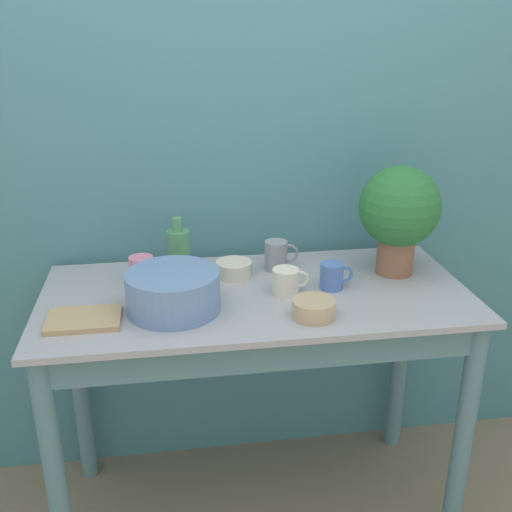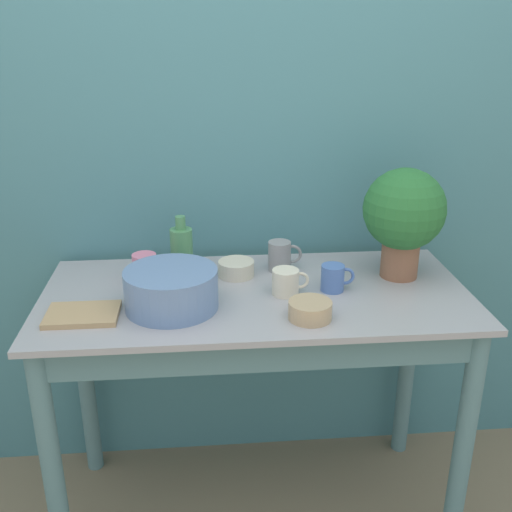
{
  "view_description": "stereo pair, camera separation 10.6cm",
  "coord_description": "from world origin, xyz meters",
  "px_view_note": "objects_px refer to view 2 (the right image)",
  "views": [
    {
      "loc": [
        -0.25,
        -1.37,
        1.65
      ],
      "look_at": [
        0.0,
        0.31,
        0.98
      ],
      "focal_mm": 42.0,
      "sensor_mm": 36.0,
      "label": 1
    },
    {
      "loc": [
        -0.15,
        -1.38,
        1.65
      ],
      "look_at": [
        0.0,
        0.31,
        0.98
      ],
      "focal_mm": 42.0,
      "sensor_mm": 36.0,
      "label": 2
    }
  ],
  "objects_px": {
    "bowl_wash_large": "(171,289)",
    "bowl_small_cream": "(236,268)",
    "bottle_tall": "(182,250)",
    "mug_grey": "(280,256)",
    "mug_pink": "(145,266)",
    "potted_plant": "(404,214)",
    "mug_blue": "(333,278)",
    "bowl_small_tan": "(310,310)",
    "tray_board": "(83,314)",
    "mug_cream": "(286,282)"
  },
  "relations": [
    {
      "from": "bowl_wash_large",
      "to": "bowl_small_cream",
      "type": "distance_m",
      "value": 0.3
    },
    {
      "from": "bottle_tall",
      "to": "mug_grey",
      "type": "height_order",
      "value": "bottle_tall"
    },
    {
      "from": "mug_grey",
      "to": "mug_pink",
      "type": "distance_m",
      "value": 0.45
    },
    {
      "from": "potted_plant",
      "to": "bottle_tall",
      "type": "distance_m",
      "value": 0.73
    },
    {
      "from": "bowl_wash_large",
      "to": "mug_blue",
      "type": "distance_m",
      "value": 0.51
    },
    {
      "from": "mug_pink",
      "to": "bowl_small_tan",
      "type": "xyz_separation_m",
      "value": [
        0.49,
        -0.33,
        -0.02
      ]
    },
    {
      "from": "bottle_tall",
      "to": "mug_pink",
      "type": "xyz_separation_m",
      "value": [
        -0.12,
        -0.03,
        -0.04
      ]
    },
    {
      "from": "mug_blue",
      "to": "tray_board",
      "type": "bearing_deg",
      "value": -171.11
    },
    {
      "from": "mug_pink",
      "to": "bottle_tall",
      "type": "bearing_deg",
      "value": 13.74
    },
    {
      "from": "bottle_tall",
      "to": "tray_board",
      "type": "height_order",
      "value": "bottle_tall"
    },
    {
      "from": "potted_plant",
      "to": "tray_board",
      "type": "xyz_separation_m",
      "value": [
        -0.99,
        -0.21,
        -0.21
      ]
    },
    {
      "from": "bottle_tall",
      "to": "bowl_small_tan",
      "type": "bearing_deg",
      "value": -44.15
    },
    {
      "from": "bowl_small_cream",
      "to": "tray_board",
      "type": "xyz_separation_m",
      "value": [
        -0.46,
        -0.26,
        -0.02
      ]
    },
    {
      "from": "bottle_tall",
      "to": "bowl_small_cream",
      "type": "relative_size",
      "value": 1.69
    },
    {
      "from": "bowl_wash_large",
      "to": "bottle_tall",
      "type": "xyz_separation_m",
      "value": [
        0.02,
        0.25,
        0.02
      ]
    },
    {
      "from": "potted_plant",
      "to": "mug_cream",
      "type": "xyz_separation_m",
      "value": [
        -0.39,
        -0.11,
        -0.18
      ]
    },
    {
      "from": "mug_grey",
      "to": "bottle_tall",
      "type": "bearing_deg",
      "value": -179.35
    },
    {
      "from": "mug_blue",
      "to": "mug_cream",
      "type": "height_order",
      "value": "mug_blue"
    },
    {
      "from": "mug_cream",
      "to": "bowl_small_cream",
      "type": "distance_m",
      "value": 0.21
    },
    {
      "from": "bowl_wash_large",
      "to": "mug_grey",
      "type": "xyz_separation_m",
      "value": [
        0.35,
        0.26,
        -0.01
      ]
    },
    {
      "from": "bowl_wash_large",
      "to": "bowl_small_cream",
      "type": "bearing_deg",
      "value": 47.6
    },
    {
      "from": "tray_board",
      "to": "bowl_small_cream",
      "type": "bearing_deg",
      "value": 29.76
    },
    {
      "from": "mug_cream",
      "to": "tray_board",
      "type": "relative_size",
      "value": 0.56
    },
    {
      "from": "mug_blue",
      "to": "mug_pink",
      "type": "bearing_deg",
      "value": 166.11
    },
    {
      "from": "tray_board",
      "to": "bowl_small_tan",
      "type": "bearing_deg",
      "value": -5.74
    },
    {
      "from": "mug_pink",
      "to": "tray_board",
      "type": "height_order",
      "value": "mug_pink"
    },
    {
      "from": "potted_plant",
      "to": "tray_board",
      "type": "bearing_deg",
      "value": -167.99
    },
    {
      "from": "bowl_small_tan",
      "to": "mug_cream",
      "type": "bearing_deg",
      "value": 105.13
    },
    {
      "from": "mug_grey",
      "to": "mug_blue",
      "type": "xyz_separation_m",
      "value": [
        0.14,
        -0.18,
        -0.01
      ]
    },
    {
      "from": "bottle_tall",
      "to": "bowl_wash_large",
      "type": "bearing_deg",
      "value": -95.51
    },
    {
      "from": "mug_pink",
      "to": "bowl_small_cream",
      "type": "relative_size",
      "value": 0.95
    },
    {
      "from": "bottle_tall",
      "to": "mug_blue",
      "type": "relative_size",
      "value": 1.89
    },
    {
      "from": "mug_cream",
      "to": "bowl_small_tan",
      "type": "bearing_deg",
      "value": -74.87
    },
    {
      "from": "tray_board",
      "to": "mug_cream",
      "type": "bearing_deg",
      "value": 9.78
    },
    {
      "from": "mug_grey",
      "to": "bowl_small_tan",
      "type": "xyz_separation_m",
      "value": [
        0.04,
        -0.36,
        -0.02
      ]
    },
    {
      "from": "mug_pink",
      "to": "bowl_small_tan",
      "type": "distance_m",
      "value": 0.59
    },
    {
      "from": "mug_grey",
      "to": "bowl_small_cream",
      "type": "distance_m",
      "value": 0.16
    },
    {
      "from": "bowl_small_tan",
      "to": "mug_grey",
      "type": "bearing_deg",
      "value": 96.26
    },
    {
      "from": "potted_plant",
      "to": "bowl_small_cream",
      "type": "distance_m",
      "value": 0.57
    },
    {
      "from": "mug_pink",
      "to": "bowl_small_tan",
      "type": "bearing_deg",
      "value": -34.0
    },
    {
      "from": "bottle_tall",
      "to": "bowl_small_cream",
      "type": "xyz_separation_m",
      "value": [
        0.18,
        -0.03,
        -0.06
      ]
    },
    {
      "from": "bowl_wash_large",
      "to": "mug_grey",
      "type": "distance_m",
      "value": 0.44
    },
    {
      "from": "mug_grey",
      "to": "mug_blue",
      "type": "bearing_deg",
      "value": -51.11
    },
    {
      "from": "bowl_small_cream",
      "to": "bowl_small_tan",
      "type": "bearing_deg",
      "value": -59.58
    },
    {
      "from": "bowl_wash_large",
      "to": "mug_blue",
      "type": "bearing_deg",
      "value": 9.01
    },
    {
      "from": "bowl_wash_large",
      "to": "mug_pink",
      "type": "height_order",
      "value": "bowl_wash_large"
    },
    {
      "from": "bottle_tall",
      "to": "mug_cream",
      "type": "relative_size",
      "value": 1.74
    },
    {
      "from": "mug_cream",
      "to": "bowl_wash_large",
      "type": "bearing_deg",
      "value": -169.4
    },
    {
      "from": "mug_cream",
      "to": "mug_pink",
      "type": "height_order",
      "value": "mug_pink"
    },
    {
      "from": "bowl_wash_large",
      "to": "bowl_small_tan",
      "type": "distance_m",
      "value": 0.41
    }
  ]
}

